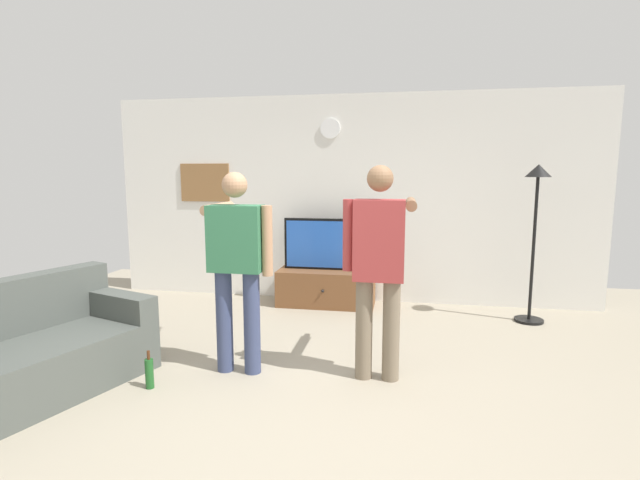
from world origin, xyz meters
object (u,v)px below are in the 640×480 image
Objects in this scene: floor_lamp at (536,210)px; beverage_bottle at (150,373)px; side_couch at (25,355)px; person_standing_nearer_lamp at (237,260)px; person_standing_nearer_couch at (379,261)px; television at (327,244)px; framed_picture at (205,183)px; wall_clock at (330,129)px; tv_stand at (326,287)px.

beverage_bottle is at bearing -145.74° from floor_lamp.
person_standing_nearer_lamp is at bearing 26.19° from side_couch.
floor_lamp reaches higher than person_standing_nearer_couch.
floor_lamp reaches higher than television.
framed_picture is 0.41× the size of person_standing_nearer_lamp.
wall_clock is 0.15× the size of person_standing_nearer_couch.
television is 4.33× the size of wall_clock.
tv_stand is 4.01× the size of beverage_bottle.
person_standing_nearer_lamp is 5.53× the size of beverage_bottle.
beverage_bottle is at bearing 17.64° from side_couch.
framed_picture is 3.40m from side_couch.
television is at bearing 79.60° from person_standing_nearer_lamp.
beverage_bottle is at bearing -143.22° from person_standing_nearer_lamp.
side_couch is (-0.11, -3.17, -1.25)m from framed_picture.
person_standing_nearer_couch is 0.91× the size of side_couch.
floor_lamp is 1.05× the size of person_standing_nearer_lamp.
framed_picture is at bearing 172.17° from floor_lamp.
side_couch is (-1.45, -0.72, -0.66)m from person_standing_nearer_lamp.
wall_clock reaches higher than side_couch.
framed_picture reaches higher than person_standing_nearer_lamp.
framed_picture is (-1.75, 0.00, -0.70)m from wall_clock.
person_standing_nearer_couch is at bearing 3.34° from person_standing_nearer_lamp.
side_couch is at bearing -153.81° from person_standing_nearer_lamp.
wall_clock is at bearing 80.62° from person_standing_nearer_lamp.
beverage_bottle is at bearing -108.99° from wall_clock.
tv_stand is 2.32m from person_standing_nearer_lamp.
side_couch is (-2.63, -0.78, -0.68)m from person_standing_nearer_couch.
person_standing_nearer_lamp is 1.18m from person_standing_nearer_couch.
television is 3.61× the size of beverage_bottle.
beverage_bottle is (-0.99, -2.60, -0.10)m from tv_stand.
framed_picture is (-1.75, 0.30, 1.34)m from tv_stand.
framed_picture reaches higher than beverage_bottle.
television is at bearing -90.00° from wall_clock.
wall_clock reaches higher than person_standing_nearer_lamp.
television is 1.59× the size of framed_picture.
person_standing_nearer_lamp is at bearing -100.40° from television.
tv_stand is 0.56m from television.
person_standing_nearer_couch is 2.83m from side_couch.
wall_clock is at bearing 90.00° from tv_stand.
floor_lamp reaches higher than beverage_bottle.
television is 2.28m from person_standing_nearer_couch.
floor_lamp is at bearing 31.28° from side_couch.
person_standing_nearer_lamp is 1.12m from beverage_bottle.
wall_clock is 3.73m from beverage_bottle.
floor_lamp is (2.41, -0.28, 1.05)m from tv_stand.
framed_picture is at bearing 179.84° from wall_clock.
framed_picture reaches higher than side_couch.
framed_picture is (-1.75, 0.25, 0.78)m from television.
person_standing_nearer_couch is at bearing -72.00° from wall_clock.
wall_clock is at bearing 166.77° from floor_lamp.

